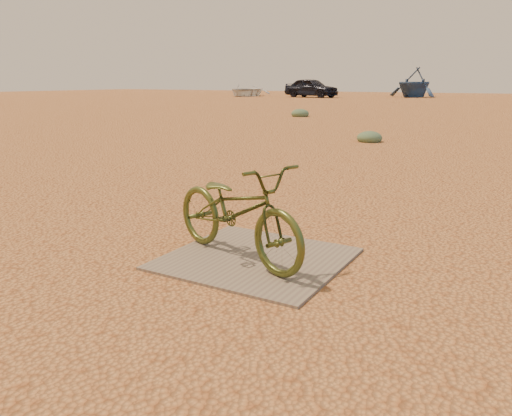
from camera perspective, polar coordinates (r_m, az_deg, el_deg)
The scene contains 8 objects.
ground at distance 3.81m, azimuth 3.45°, elevation -7.98°, with size 120.00×120.00×0.00m, color #BE7D43.
plywood_board at distance 4.17m, azimuth 0.00°, elevation -5.80°, with size 1.41×1.34×0.02m, color #786951.
bicycle at distance 4.03m, azimuth -2.22°, elevation -0.29°, with size 0.54×1.55×0.81m, color #434C1C.
car at distance 44.66m, azimuth 6.34°, elevation 13.50°, with size 1.92×4.76×1.62m, color black.
boat_near_left at distance 47.64m, azimuth -1.21°, elevation 13.30°, with size 3.67×5.14×1.06m, color silver.
boat_far_left at distance 46.71m, azimuth 17.68°, elevation 13.55°, with size 4.21×4.88×2.57m, color #30496E.
kale_a at distance 12.52m, azimuth 12.82°, elevation 7.40°, with size 0.60×0.60×0.33m, color #5F764F.
kale_c at distance 20.91m, azimuth 5.05°, elevation 10.38°, with size 0.73×0.73×0.40m, color #5F764F.
Camera 1 is at (1.56, -3.16, 1.45)m, focal length 35.00 mm.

